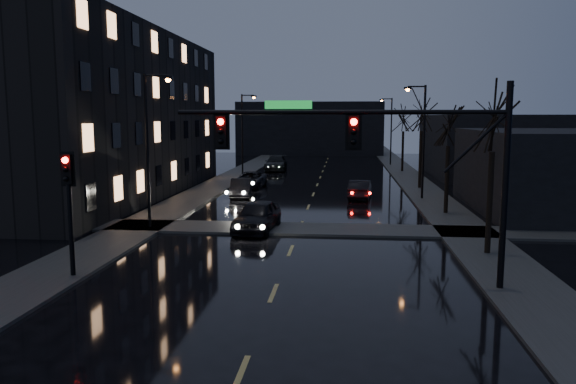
% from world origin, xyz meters
% --- Properties ---
extents(sidewalk_left, '(3.00, 140.00, 0.12)m').
position_xyz_m(sidewalk_left, '(-8.50, 35.00, 0.06)').
color(sidewalk_left, '#2D2D2B').
rests_on(sidewalk_left, ground).
extents(sidewalk_right, '(3.00, 140.00, 0.12)m').
position_xyz_m(sidewalk_right, '(8.50, 35.00, 0.06)').
color(sidewalk_right, '#2D2D2B').
rests_on(sidewalk_right, ground).
extents(sidewalk_cross, '(40.00, 3.00, 0.12)m').
position_xyz_m(sidewalk_cross, '(0.00, 18.50, 0.06)').
color(sidewalk_cross, '#2D2D2B').
rests_on(sidewalk_cross, ground).
extents(apartment_block, '(12.00, 30.00, 12.00)m').
position_xyz_m(apartment_block, '(-16.50, 30.00, 6.00)').
color(apartment_block, black).
rests_on(apartment_block, ground).
extents(commercial_right_near, '(10.00, 14.00, 5.00)m').
position_xyz_m(commercial_right_near, '(15.50, 26.00, 2.50)').
color(commercial_right_near, black).
rests_on(commercial_right_near, ground).
extents(commercial_right_far, '(12.00, 18.00, 6.00)m').
position_xyz_m(commercial_right_far, '(17.00, 48.00, 3.00)').
color(commercial_right_far, black).
rests_on(commercial_right_far, ground).
extents(far_block, '(22.00, 10.00, 8.00)m').
position_xyz_m(far_block, '(-3.00, 78.00, 4.00)').
color(far_block, black).
rests_on(far_block, ground).
extents(signal_mast, '(11.11, 0.41, 7.00)m').
position_xyz_m(signal_mast, '(3.85, 9.00, 4.87)').
color(signal_mast, black).
rests_on(signal_mast, ground).
extents(signal_pole_left, '(0.35, 0.41, 4.53)m').
position_xyz_m(signal_pole_left, '(-7.50, 8.99, 3.01)').
color(signal_pole_left, black).
rests_on(signal_pole_left, ground).
extents(tree_near, '(3.52, 3.52, 8.08)m').
position_xyz_m(tree_near, '(8.40, 14.00, 6.22)').
color(tree_near, black).
rests_on(tree_near, ground).
extents(tree_mid_a, '(3.30, 3.30, 7.58)m').
position_xyz_m(tree_mid_a, '(8.40, 24.00, 5.83)').
color(tree_mid_a, black).
rests_on(tree_mid_a, ground).
extents(tree_mid_b, '(3.74, 3.74, 8.59)m').
position_xyz_m(tree_mid_b, '(8.40, 36.00, 6.61)').
color(tree_mid_b, black).
rests_on(tree_mid_b, ground).
extents(tree_far, '(3.43, 3.43, 7.88)m').
position_xyz_m(tree_far, '(8.40, 50.00, 6.06)').
color(tree_far, black).
rests_on(tree_far, ground).
extents(streetlight_l_near, '(1.53, 0.28, 8.00)m').
position_xyz_m(streetlight_l_near, '(-7.58, 18.00, 4.77)').
color(streetlight_l_near, black).
rests_on(streetlight_l_near, ground).
extents(streetlight_l_far, '(1.53, 0.28, 8.00)m').
position_xyz_m(streetlight_l_far, '(-7.58, 45.00, 4.77)').
color(streetlight_l_far, black).
rests_on(streetlight_l_far, ground).
extents(streetlight_r_mid, '(1.53, 0.28, 8.00)m').
position_xyz_m(streetlight_r_mid, '(7.58, 30.00, 4.77)').
color(streetlight_r_mid, black).
rests_on(streetlight_r_mid, ground).
extents(streetlight_r_far, '(1.53, 0.28, 8.00)m').
position_xyz_m(streetlight_r_far, '(7.58, 58.00, 4.77)').
color(streetlight_r_far, black).
rests_on(streetlight_r_far, ground).
extents(oncoming_car_a, '(2.28, 4.81, 1.59)m').
position_xyz_m(oncoming_car_a, '(-2.13, 18.06, 0.80)').
color(oncoming_car_a, black).
rests_on(oncoming_car_a, ground).
extents(oncoming_car_b, '(1.97, 4.28, 1.36)m').
position_xyz_m(oncoming_car_b, '(-5.17, 29.92, 0.68)').
color(oncoming_car_b, black).
rests_on(oncoming_car_b, ground).
extents(oncoming_car_c, '(2.49, 4.85, 1.31)m').
position_xyz_m(oncoming_car_c, '(-5.45, 35.49, 0.66)').
color(oncoming_car_c, black).
rests_on(oncoming_car_c, ground).
extents(oncoming_car_d, '(2.36, 5.50, 1.58)m').
position_xyz_m(oncoming_car_d, '(-5.11, 50.42, 0.79)').
color(oncoming_car_d, black).
rests_on(oncoming_car_d, ground).
extents(lead_car, '(1.82, 4.23, 1.36)m').
position_xyz_m(lead_car, '(3.45, 30.10, 0.68)').
color(lead_car, black).
rests_on(lead_car, ground).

